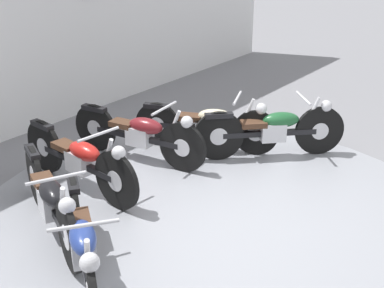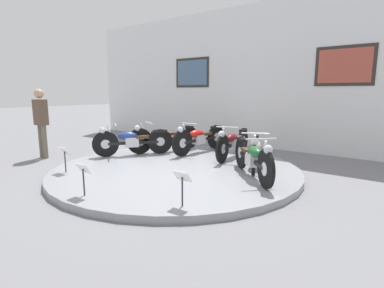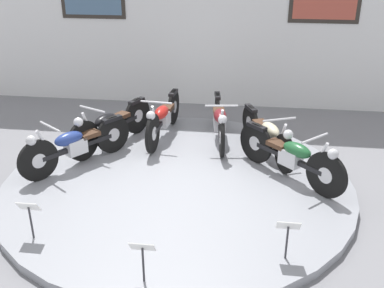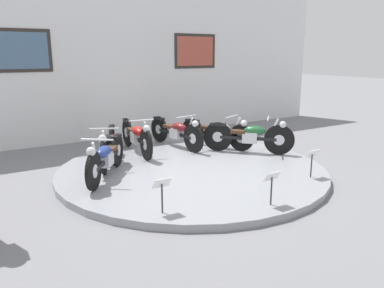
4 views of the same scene
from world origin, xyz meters
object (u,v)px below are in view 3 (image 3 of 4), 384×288
(motorcycle_cream, at_px, (267,134))
(info_placard_front_left, at_px, (29,211))
(motorcycle_red, at_px, (163,117))
(info_placard_front_centre, at_px, (143,252))
(motorcycle_blue, at_px, (75,144))
(motorcycle_maroon, at_px, (220,120))
(motorcycle_black, at_px, (110,125))
(motorcycle_green, at_px, (291,155))
(info_placard_front_right, at_px, (288,231))

(motorcycle_cream, height_order, info_placard_front_left, motorcycle_cream)
(motorcycle_red, xyz_separation_m, info_placard_front_centre, (0.50, -3.75, -0.03))
(info_placard_front_left, bearing_deg, motorcycle_cream, 43.70)
(motorcycle_blue, xyz_separation_m, motorcycle_maroon, (2.14, 1.29, 0.00))
(motorcycle_black, distance_m, motorcycle_red, 0.96)
(motorcycle_blue, height_order, info_placard_front_centre, motorcycle_blue)
(info_placard_front_centre, bearing_deg, motorcycle_green, 56.21)
(info_placard_front_right, bearing_deg, motorcycle_red, 122.00)
(motorcycle_green, bearing_deg, motorcycle_cream, 112.09)
(motorcycle_green, height_order, info_placard_front_centre, motorcycle_green)
(motorcycle_blue, bearing_deg, motorcycle_maroon, 31.11)
(info_placard_front_left, bearing_deg, motorcycle_red, 72.82)
(motorcycle_cream, xyz_separation_m, info_placard_front_right, (0.16, -2.68, -0.01))
(motorcycle_black, distance_m, info_placard_front_right, 3.88)
(motorcycle_black, bearing_deg, info_placard_front_right, -43.74)
(motorcycle_blue, relative_size, motorcycle_maroon, 0.82)
(motorcycle_black, distance_m, info_placard_front_centre, 3.51)
(motorcycle_blue, xyz_separation_m, motorcycle_cream, (2.96, 0.80, -0.01))
(motorcycle_blue, relative_size, motorcycle_green, 1.12)
(info_placard_front_right, bearing_deg, motorcycle_green, 85.17)
(info_placard_front_centre, distance_m, info_placard_front_right, 1.59)
(info_placard_front_left, xyz_separation_m, info_placard_front_right, (2.97, 0.00, 0.00))
(motorcycle_maroon, distance_m, info_placard_front_left, 3.75)
(motorcycle_red, height_order, info_placard_front_centre, motorcycle_red)
(motorcycle_black, xyz_separation_m, motorcycle_cream, (2.64, -0.00, -0.02))
(motorcycle_black, height_order, motorcycle_maroon, motorcycle_black)
(motorcycle_blue, bearing_deg, motorcycle_black, 68.38)
(info_placard_front_centre, bearing_deg, motorcycle_red, 97.63)
(motorcycle_black, distance_m, motorcycle_green, 3.07)
(motorcycle_green, bearing_deg, motorcycle_red, 148.98)
(motorcycle_red, bearing_deg, motorcycle_green, -31.02)
(motorcycle_red, xyz_separation_m, motorcycle_maroon, (1.01, -0.00, -0.01))
(info_placard_front_left, bearing_deg, motorcycle_maroon, 57.96)
(motorcycle_blue, distance_m, motorcycle_red, 1.72)
(motorcycle_blue, distance_m, motorcycle_maroon, 2.50)
(motorcycle_black, relative_size, motorcycle_cream, 1.01)
(motorcycle_blue, height_order, motorcycle_red, motorcycle_red)
(motorcycle_maroon, bearing_deg, info_placard_front_right, -72.85)
(motorcycle_black, relative_size, motorcycle_maroon, 0.93)
(motorcycle_black, relative_size, motorcycle_red, 0.91)
(info_placard_front_left, bearing_deg, motorcycle_blue, 94.73)
(motorcycle_maroon, relative_size, info_placard_front_right, 3.86)
(motorcycle_green, height_order, info_placard_front_right, motorcycle_green)
(motorcycle_blue, height_order, info_placard_front_right, motorcycle_blue)
(motorcycle_black, xyz_separation_m, info_placard_front_left, (-0.16, -2.69, -0.03))
(motorcycle_maroon, bearing_deg, info_placard_front_left, -122.04)
(info_placard_front_left, bearing_deg, info_placard_front_centre, -20.94)
(motorcycle_maroon, relative_size, motorcycle_cream, 1.09)
(motorcycle_red, distance_m, motorcycle_maroon, 1.01)
(motorcycle_cream, relative_size, info_placard_front_left, 3.56)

